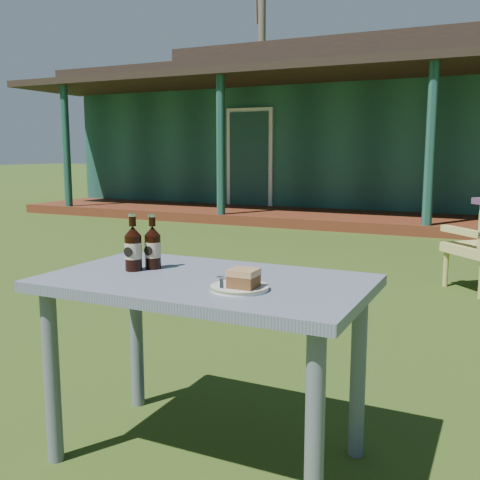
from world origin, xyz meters
The scene contains 10 objects.
ground centered at (0.00, 0.00, 0.00)m, with size 80.00×80.00×0.00m, color #334916.
pavilion centered at (0.00, 9.39, 1.61)m, with size 15.80×8.30×3.45m.
tree_left centered at (-8.00, 17.50, 5.25)m, with size 0.28×0.28×10.50m, color brown.
cafe_table centered at (0.00, -1.60, 0.62)m, with size 1.20×0.70×0.72m.
plate centered at (0.19, -1.71, 0.73)m, with size 0.20×0.20×0.01m.
cake_slice centered at (0.21, -1.72, 0.77)m, with size 0.09×0.09×0.06m.
fork centered at (0.13, -1.72, 0.74)m, with size 0.01×0.14×0.00m, color silver.
cola_bottle_near centered at (-0.27, -1.54, 0.81)m, with size 0.07×0.07×0.22m.
cola_bottle_far centered at (-0.32, -1.61, 0.81)m, with size 0.07×0.07×0.23m.
bottle_cap centered at (0.06, -1.59, 0.72)m, with size 0.03×0.03×0.01m, color silver.
Camera 1 is at (0.99, -3.39, 1.19)m, focal length 42.00 mm.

